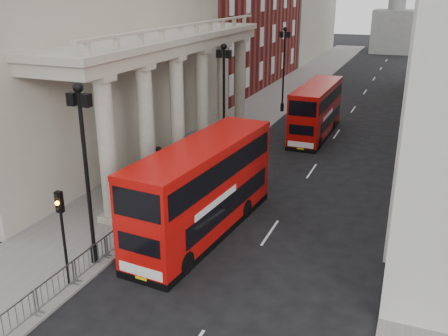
# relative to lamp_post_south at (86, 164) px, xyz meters

# --- Properties ---
(ground) EXTENTS (260.00, 260.00, 0.00)m
(ground) POSITION_rel_lamp_post_south_xyz_m (0.60, -4.00, -4.91)
(ground) COLOR black
(ground) RESTS_ON ground
(sidewalk_west) EXTENTS (6.00, 140.00, 0.12)m
(sidewalk_west) POSITION_rel_lamp_post_south_xyz_m (-2.40, 26.00, -4.85)
(sidewalk_west) COLOR slate
(sidewalk_west) RESTS_ON ground
(sidewalk_east) EXTENTS (3.00, 140.00, 0.12)m
(sidewalk_east) POSITION_rel_lamp_post_south_xyz_m (14.10, 26.00, -4.85)
(sidewalk_east) COLOR slate
(sidewalk_east) RESTS_ON ground
(kerb) EXTENTS (0.20, 140.00, 0.14)m
(kerb) POSITION_rel_lamp_post_south_xyz_m (0.55, 26.00, -4.84)
(kerb) COLOR slate
(kerb) RESTS_ON ground
(portico_building) EXTENTS (9.00, 28.00, 12.00)m
(portico_building) POSITION_rel_lamp_post_south_xyz_m (-9.90, 14.00, 1.09)
(portico_building) COLOR #9D9784
(portico_building) RESTS_ON ground
(lamp_post_south) EXTENTS (1.05, 0.44, 8.32)m
(lamp_post_south) POSITION_rel_lamp_post_south_xyz_m (0.00, 0.00, 0.00)
(lamp_post_south) COLOR black
(lamp_post_south) RESTS_ON sidewalk_west
(lamp_post_mid) EXTENTS (1.05, 0.44, 8.32)m
(lamp_post_mid) POSITION_rel_lamp_post_south_xyz_m (0.00, 16.00, 0.00)
(lamp_post_mid) COLOR black
(lamp_post_mid) RESTS_ON sidewalk_west
(lamp_post_north) EXTENTS (1.05, 0.44, 8.32)m
(lamp_post_north) POSITION_rel_lamp_post_south_xyz_m (0.00, 32.00, 0.00)
(lamp_post_north) COLOR black
(lamp_post_north) RESTS_ON sidewalk_west
(traffic_light) EXTENTS (0.28, 0.33, 4.30)m
(traffic_light) POSITION_rel_lamp_post_south_xyz_m (0.10, -2.02, -1.80)
(traffic_light) COLOR black
(traffic_light) RESTS_ON sidewalk_west
(crowd_barriers) EXTENTS (0.50, 18.75, 1.10)m
(crowd_barriers) POSITION_rel_lamp_post_south_xyz_m (0.25, -1.77, -4.24)
(crowd_barriers) COLOR gray
(crowd_barriers) RESTS_ON sidewalk_west
(bus_near) EXTENTS (3.63, 11.33, 4.81)m
(bus_near) POSITION_rel_lamp_post_south_xyz_m (3.35, 4.79, -2.40)
(bus_near) COLOR #BF0C08
(bus_near) RESTS_ON ground
(bus_far) EXTENTS (2.56, 10.20, 4.40)m
(bus_far) POSITION_rel_lamp_post_south_xyz_m (4.91, 24.84, -2.61)
(bus_far) COLOR #B20B08
(bus_far) RESTS_ON ground
(pedestrian_a) EXTENTS (0.61, 0.43, 1.61)m
(pedestrian_a) POSITION_rel_lamp_post_south_xyz_m (-3.59, 6.51, -3.99)
(pedestrian_a) COLOR black
(pedestrian_a) RESTS_ON sidewalk_west
(pedestrian_b) EXTENTS (1.01, 0.85, 1.84)m
(pedestrian_b) POSITION_rel_lamp_post_south_xyz_m (-3.00, 11.56, -3.87)
(pedestrian_b) COLOR black
(pedestrian_b) RESTS_ON sidewalk_west
(pedestrian_c) EXTENTS (0.85, 0.65, 1.54)m
(pedestrian_c) POSITION_rel_lamp_post_south_xyz_m (-1.24, 15.74, -4.02)
(pedestrian_c) COLOR black
(pedestrian_c) RESTS_ON sidewalk_west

